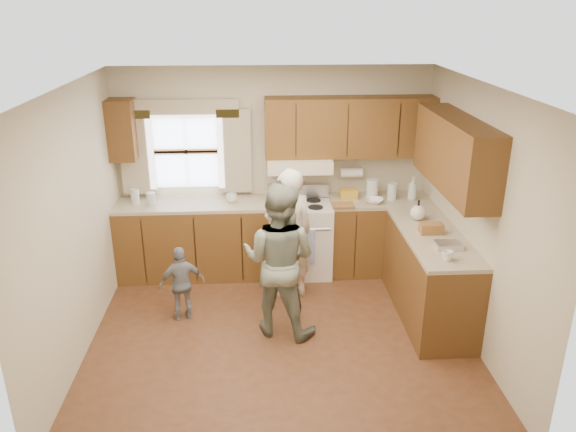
{
  "coord_description": "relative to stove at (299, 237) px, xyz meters",
  "views": [
    {
      "loc": [
        -0.21,
        -4.9,
        3.21
      ],
      "look_at": [
        0.1,
        0.4,
        1.15
      ],
      "focal_mm": 35.0,
      "sensor_mm": 36.0,
      "label": 1
    }
  ],
  "objects": [
    {
      "name": "child",
      "position": [
        -1.32,
        -1.04,
        -0.05
      ],
      "size": [
        0.52,
        0.32,
        0.83
      ],
      "primitive_type": "imported",
      "rotation": [
        0.0,
        0.0,
        3.41
      ],
      "color": "gray",
      "rests_on": "ground"
    },
    {
      "name": "kitchen_fixtures",
      "position": [
        0.31,
        -0.36,
        0.37
      ],
      "size": [
        3.8,
        2.25,
        2.15
      ],
      "color": "#492B0F",
      "rests_on": "ground"
    },
    {
      "name": "room",
      "position": [
        -0.3,
        -1.44,
        0.78
      ],
      "size": [
        3.8,
        3.8,
        3.8
      ],
      "color": "#4C2C17",
      "rests_on": "ground"
    },
    {
      "name": "stove",
      "position": [
        0.0,
        0.0,
        0.0
      ],
      "size": [
        0.76,
        0.67,
        1.07
      ],
      "color": "silver",
      "rests_on": "ground"
    },
    {
      "name": "woman_left",
      "position": [
        -0.17,
        -0.59,
        0.3
      ],
      "size": [
        0.63,
        0.49,
        1.52
      ],
      "primitive_type": "imported",
      "rotation": [
        0.0,
        0.0,
        3.4
      ],
      "color": "white",
      "rests_on": "ground"
    },
    {
      "name": "woman_right",
      "position": [
        -0.31,
        -1.32,
        0.33
      ],
      "size": [
        0.95,
        0.86,
        1.59
      ],
      "primitive_type": "imported",
      "rotation": [
        0.0,
        0.0,
        2.75
      ],
      "color": "#223C27",
      "rests_on": "ground"
    }
  ]
}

